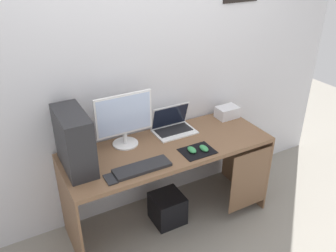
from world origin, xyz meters
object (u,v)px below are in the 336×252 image
Objects in this scene: laptop at (173,126)px; keyboard at (142,168)px; monitor at (124,119)px; mouse_left at (192,150)px; pc_tower at (74,141)px; cell_phone at (110,179)px; subwoofer at (167,208)px; mouse_right at (204,148)px; projector at (227,112)px.

keyboard is (-0.47, -0.39, -0.03)m from laptop.
mouse_left is at bearing -41.08° from monitor.
cell_phone is (0.15, -0.26, -0.21)m from pc_tower.
monitor is 1.34× the size of laptop.
laptop is 0.72m from subwoofer.
keyboard is 4.38× the size of mouse_left.
laptop is 0.62m from keyboard.
laptop is at bearing 51.63° from subwoofer.
keyboard is at bearing -140.42° from laptop.
mouse_right is at bearing -37.49° from subwoofer.
pc_tower is 0.88m from mouse_left.
mouse_right is at bearing -37.09° from monitor.
monitor is at bearing -179.54° from projector.
mouse_left is at bearing 2.65° from keyboard.
subwoofer is (-0.23, 0.18, -0.64)m from mouse_right.
cell_phone is (-0.68, -0.03, -0.02)m from mouse_left.
laptop reaches higher than subwoofer.
keyboard reaches higher than subwoofer.
laptop is at bearing 29.29° from cell_phone.
subwoofer is at bearing -36.74° from monitor.
subwoofer is at bearing -128.37° from laptop.
pc_tower is at bearing -170.88° from laptop.
pc_tower is at bearing 173.37° from subwoofer.
mouse_left is 0.10m from mouse_right.
laptop is 0.83m from cell_phone.
keyboard is at bearing 179.46° from mouse_right.
laptop reaches higher than cell_phone.
projector is 0.64m from mouse_right.
keyboard is at bearing -94.31° from monitor.
mouse_left is (-0.61, -0.36, -0.03)m from projector.
mouse_left is (0.40, -0.35, -0.21)m from monitor.
keyboard is (-0.03, -0.37, -0.22)m from monitor.
pc_tower is at bearing 120.03° from cell_phone.
mouse_left is at bearing 165.26° from mouse_right.
projector is at bearing -1.07° from laptop.
monitor is at bearing 143.26° from subwoofer.
projector is 1.35m from cell_phone.
mouse_left is at bearing -48.36° from subwoofer.
monitor is 1.10× the size of keyboard.
mouse_right is 0.77m from cell_phone.
monitor is 0.57m from mouse_left.
projector is at bearing 16.98° from cell_phone.
projector is at bearing 20.09° from keyboard.
mouse_right is at bearing 0.52° from cell_phone.
subwoofer is (-0.74, -0.21, -0.67)m from projector.
monitor reaches higher than mouse_left.
laptop is 0.37m from mouse_left.
keyboard is (-1.04, -0.38, -0.04)m from projector.
pc_tower reaches higher than mouse_left.
projector reaches higher than keyboard.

